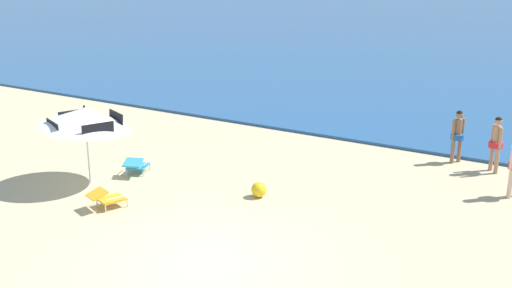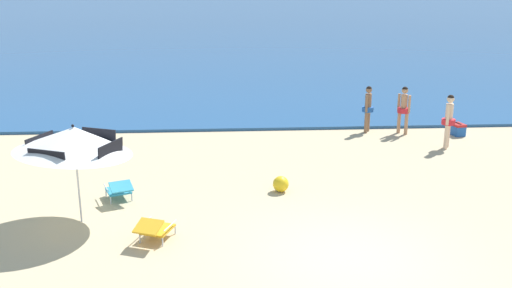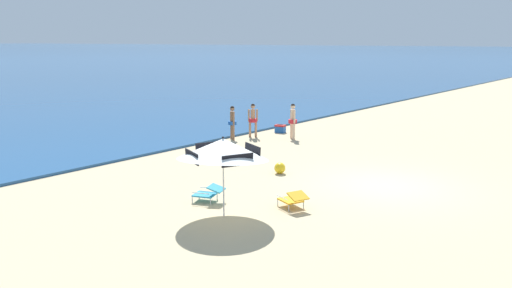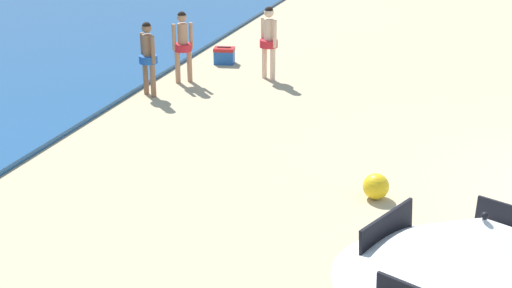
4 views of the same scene
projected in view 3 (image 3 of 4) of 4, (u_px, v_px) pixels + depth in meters
The scene contains 9 objects.
ground_plane at pixel (384, 186), 16.29m from camera, with size 800.00×800.00×0.00m, color tan.
beach_umbrella_striped_main at pixel (223, 149), 13.13m from camera, with size 3.19×3.16×2.21m.
lounge_chair_under_umbrella at pixel (293, 199), 14.05m from camera, with size 0.80×0.99×0.50m.
lounge_chair_beside_umbrella at pixel (209, 192), 14.63m from camera, with size 0.81×0.99×0.50m.
person_standing_near_shore at pixel (253, 118), 24.33m from camera, with size 0.39×0.39×1.61m.
person_standing_beside at pixel (293, 119), 23.86m from camera, with size 0.41×0.44×1.67m.
person_wading_in at pixel (232, 120), 23.66m from camera, with size 0.39×0.42×1.59m.
cooler_box at pixel (280, 129), 25.64m from camera, with size 0.44×0.55×0.43m.
beach_ball at pixel (280, 168), 17.74m from camera, with size 0.39×0.39×0.39m, color yellow.
Camera 3 is at (-14.72, -6.83, 4.56)m, focal length 35.70 mm.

